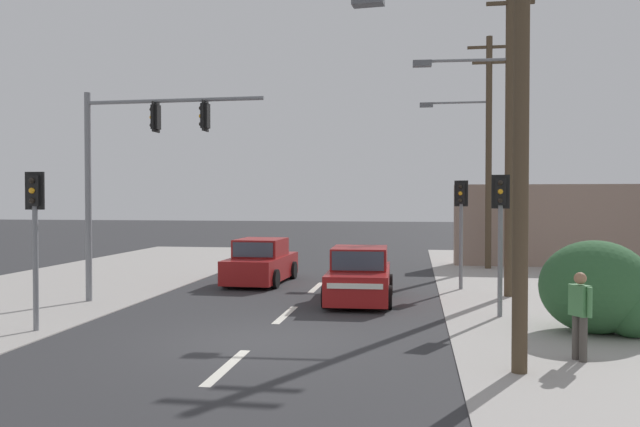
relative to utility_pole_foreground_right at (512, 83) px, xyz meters
The scene contains 17 objects.
ground_plane 7.11m from the utility_pole_foreground_right, 161.22° to the left, with size 140.00×140.00×0.00m, color #303033.
lane_dash_near 6.92m from the utility_pole_foreground_right, behind, with size 0.20×2.40×0.01m, color silver.
lane_dash_mid 8.33m from the utility_pole_foreground_right, 136.29° to the left, with size 0.20×2.40×0.01m, color silver.
lane_dash_far 11.87m from the utility_pole_foreground_right, 116.77° to the left, with size 0.20×2.40×0.01m, color silver.
kerb_left_verge 15.32m from the utility_pole_foreground_right, 157.07° to the left, with size 8.00×40.00×0.02m, color #A39E99.
utility_pole_foreground_right is the anchor object (origin of this frame).
utility_pole_midground_right 8.59m from the utility_pole_foreground_right, 82.99° to the left, with size 3.78×0.41×9.91m.
utility_pole_background_right 16.27m from the utility_pole_foreground_right, 85.39° to the left, with size 3.78×0.28×9.79m.
traffic_signal_mast 11.21m from the utility_pole_foreground_right, 149.02° to the left, with size 5.29×0.48×6.00m.
pedestal_signal_right_kerb 5.72m from the utility_pole_foreground_right, 84.55° to the left, with size 0.44×0.30×3.56m.
pedestal_signal_left_kerb 10.43m from the utility_pole_foreground_right, 169.53° to the left, with size 0.44×0.29×3.56m.
pedestal_signal_far_median 10.14m from the utility_pole_foreground_right, 90.79° to the left, with size 0.43×0.31×3.56m.
roadside_bush 5.79m from the utility_pole_foreground_right, 55.27° to the left, with size 2.50×2.14×2.05m.
shopfront_wall_far 18.95m from the utility_pole_foreground_right, 70.86° to the left, with size 12.00×1.00×3.60m, color gray.
sedan_oncoming_mid 8.88m from the utility_pole_foreground_right, 114.11° to the left, with size 1.99×4.29×1.56m.
sedan_receding_far 13.29m from the utility_pole_foreground_right, 123.60° to the left, with size 2.00×4.29×1.56m.
pedestrian_at_kerb 4.31m from the utility_pole_foreground_right, 35.33° to the left, with size 0.37×0.50×1.63m.
Camera 1 is at (3.27, -12.51, 2.95)m, focal length 35.00 mm.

